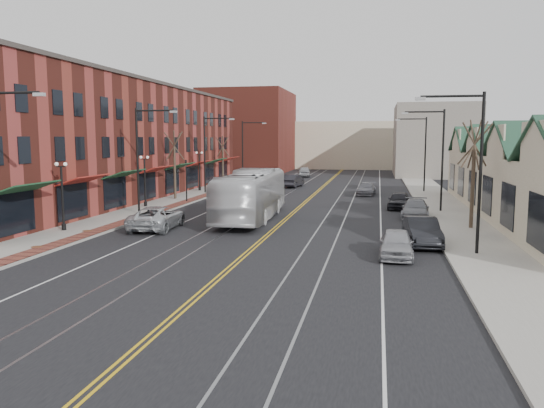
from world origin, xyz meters
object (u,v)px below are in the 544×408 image
at_px(parked_suv, 157,218).
at_px(parked_car_c, 415,209).
at_px(parked_car_b, 422,232).
at_px(transit_bus, 251,195).
at_px(parked_car_a, 396,243).
at_px(parked_car_d, 399,200).

height_order(parked_suv, parked_car_c, parked_suv).
bearing_deg(parked_suv, parked_car_c, -157.73).
relative_size(parked_suv, parked_car_c, 1.15).
bearing_deg(parked_car_b, transit_bus, 142.94).
distance_m(parked_car_b, parked_car_c, 10.16).
bearing_deg(transit_bus, parked_car_c, -167.78).
height_order(transit_bus, parked_car_a, transit_bus).
relative_size(transit_bus, parked_car_a, 3.16).
relative_size(parked_suv, parked_car_b, 1.17).
xyz_separation_m(parked_suv, parked_car_a, (15.00, -5.35, -0.06)).
distance_m(transit_bus, parked_suv, 7.32).
bearing_deg(parked_car_c, parked_suv, -149.43).
relative_size(parked_car_a, parked_car_c, 0.86).
bearing_deg(parked_car_d, transit_bus, -136.92).
relative_size(parked_car_c, parked_car_d, 1.13).
height_order(parked_suv, parked_car_b, parked_car_b).
xyz_separation_m(parked_suv, parked_car_c, (16.80, 8.15, -0.07)).
bearing_deg(transit_bus, parked_suv, 43.61).
relative_size(transit_bus, parked_suv, 2.36).
relative_size(transit_bus, parked_car_c, 2.72).
xyz_separation_m(transit_bus, parked_car_c, (11.73, 2.97, -1.11)).
distance_m(transit_bus, parked_car_d, 13.55).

